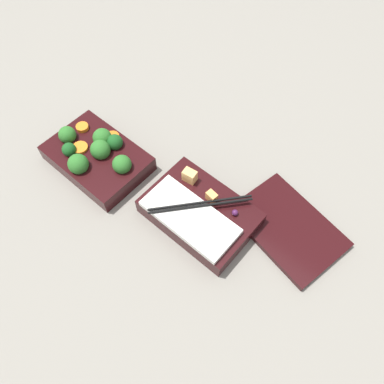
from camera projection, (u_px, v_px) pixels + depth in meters
name	position (u px, v px, depth m)	size (l,w,h in m)	color
ground_plane	(145.00, 184.00, 0.82)	(3.00, 3.00, 0.00)	gray
bento_tray_vegetable	(97.00, 156.00, 0.82)	(0.22, 0.15, 0.07)	black
bento_tray_rice	(199.00, 213.00, 0.75)	(0.22, 0.16, 0.07)	black
bento_lid	(288.00, 227.00, 0.75)	(0.21, 0.15, 0.01)	black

